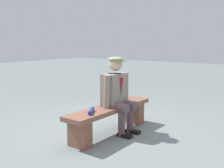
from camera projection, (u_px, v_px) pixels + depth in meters
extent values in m
plane|color=slate|center=(110.00, 133.00, 4.28)|extent=(30.00, 30.00, 0.00)
cube|color=brown|center=(110.00, 108.00, 4.22)|extent=(1.77, 0.38, 0.07)
cube|color=brown|center=(134.00, 113.00, 4.81)|extent=(0.17, 0.32, 0.38)
cube|color=brown|center=(80.00, 134.00, 3.70)|extent=(0.17, 0.32, 0.38)
cube|color=gray|center=(114.00, 89.00, 4.26)|extent=(0.43, 0.25, 0.51)
cylinder|color=#1E2338|center=(115.00, 75.00, 4.23)|extent=(0.23, 0.23, 0.06)
cone|color=maroon|center=(121.00, 87.00, 4.17)|extent=(0.07, 0.07, 0.28)
sphere|color=#DBAD8C|center=(116.00, 64.00, 4.19)|extent=(0.21, 0.21, 0.21)
ellipsoid|color=gray|center=(116.00, 59.00, 4.17)|extent=(0.25, 0.25, 0.07)
cube|color=gray|center=(121.00, 61.00, 4.12)|extent=(0.17, 0.10, 0.02)
cylinder|color=#5A424A|center=(124.00, 104.00, 4.33)|extent=(0.15, 0.43, 0.15)
cylinder|color=#5A424A|center=(130.00, 119.00, 4.29)|extent=(0.11, 0.11, 0.45)
cube|color=black|center=(133.00, 132.00, 4.29)|extent=(0.10, 0.24, 0.05)
cylinder|color=gray|center=(125.00, 88.00, 4.43)|extent=(0.11, 0.13, 0.53)
cylinder|color=#5A424A|center=(116.00, 107.00, 4.14)|extent=(0.15, 0.43, 0.15)
cylinder|color=#5A424A|center=(122.00, 122.00, 4.11)|extent=(0.11, 0.11, 0.45)
cube|color=black|center=(125.00, 136.00, 4.10)|extent=(0.10, 0.24, 0.05)
cylinder|color=gray|center=(107.00, 92.00, 4.05)|extent=(0.10, 0.12, 0.53)
cylinder|color=navy|center=(91.00, 111.00, 3.81)|extent=(0.27, 0.21, 0.06)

